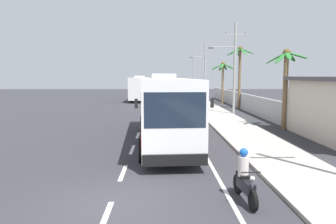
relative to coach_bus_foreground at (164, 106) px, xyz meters
name	(u,v)px	position (x,y,z in m)	size (l,w,h in m)	color
ground_plane	(110,205)	(-1.66, -8.95, -2.02)	(160.00, 160.00, 0.00)	#303035
sidewalk_kerb	(248,136)	(5.14, 1.05, -1.95)	(3.20, 90.00, 0.14)	#A8A399
lane_markings	(171,125)	(0.56, 5.91, -2.01)	(3.74, 71.25, 0.01)	white
boundary_wall	(284,114)	(8.94, 5.05, -1.12)	(0.24, 60.00, 1.81)	#B2B2AD
coach_bus_foreground	(164,106)	(0.00, 0.00, 0.00)	(3.48, 12.54, 3.88)	white
coach_bus_far_lane	(141,88)	(-3.30, 30.34, -0.06)	(3.11, 12.01, 3.76)	white
motorcycle_beside_bus	(244,180)	(2.33, -8.67, -1.37)	(0.56, 1.96, 1.58)	black
utility_pole_mid	(234,66)	(6.70, 12.07, 2.64)	(3.61, 0.24, 8.68)	#9E9E99
utility_pole_far	(205,69)	(6.63, 31.77, 2.73)	(3.49, 0.24, 8.92)	#9E9E99
utility_pole_distant	(193,69)	(6.89, 51.46, 3.13)	(1.97, 0.24, 9.98)	#9E9E99
palm_nearest	(240,66)	(8.65, 17.56, 2.82)	(3.05, 3.13, 7.04)	brown
palm_second	(286,73)	(8.47, 3.88, 1.94)	(2.87, 2.91, 5.60)	brown
palm_third	(223,73)	(8.06, 24.26, 2.13)	(3.33, 3.32, 5.59)	brown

